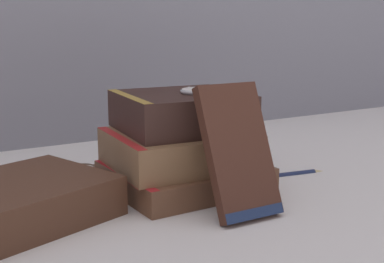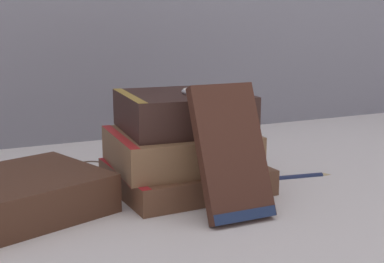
{
  "view_description": "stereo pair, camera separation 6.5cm",
  "coord_description": "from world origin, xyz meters",
  "px_view_note": "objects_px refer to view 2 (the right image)",
  "views": [
    {
      "loc": [
        -0.3,
        -0.58,
        0.22
      ],
      "look_at": [
        0.05,
        0.01,
        0.08
      ],
      "focal_mm": 50.0,
      "sensor_mm": 36.0,
      "label": 1
    },
    {
      "loc": [
        -0.24,
        -0.61,
        0.22
      ],
      "look_at": [
        0.05,
        0.01,
        0.08
      ],
      "focal_mm": 50.0,
      "sensor_mm": 36.0,
      "label": 2
    }
  ],
  "objects_px": {
    "book_flat_bottom": "(182,177)",
    "book_flat_top": "(179,112)",
    "book_side_left": "(8,198)",
    "book_leaning_front": "(232,156)",
    "fountain_pen": "(289,175)",
    "book_flat_middle": "(176,149)",
    "pocket_watch": "(200,91)",
    "reading_glasses": "(106,161)"
  },
  "relations": [
    {
      "from": "book_flat_middle",
      "to": "book_leaning_front",
      "type": "height_order",
      "value": "book_leaning_front"
    },
    {
      "from": "book_leaning_front",
      "to": "reading_glasses",
      "type": "distance_m",
      "value": 0.31
    },
    {
      "from": "book_flat_middle",
      "to": "pocket_watch",
      "type": "xyz_separation_m",
      "value": [
        0.03,
        -0.0,
        0.08
      ]
    },
    {
      "from": "book_flat_bottom",
      "to": "reading_glasses",
      "type": "distance_m",
      "value": 0.19
    },
    {
      "from": "reading_glasses",
      "to": "fountain_pen",
      "type": "height_order",
      "value": "fountain_pen"
    },
    {
      "from": "book_flat_top",
      "to": "pocket_watch",
      "type": "relative_size",
      "value": 3.29
    },
    {
      "from": "reading_glasses",
      "to": "book_flat_middle",
      "type": "bearing_deg",
      "value": -88.73
    },
    {
      "from": "book_flat_bottom",
      "to": "book_side_left",
      "type": "bearing_deg",
      "value": -178.43
    },
    {
      "from": "book_flat_middle",
      "to": "fountain_pen",
      "type": "relative_size",
      "value": 1.35
    },
    {
      "from": "book_side_left",
      "to": "pocket_watch",
      "type": "relative_size",
      "value": 4.54
    },
    {
      "from": "book_leaning_front",
      "to": "book_flat_bottom",
      "type": "bearing_deg",
      "value": 95.02
    },
    {
      "from": "fountain_pen",
      "to": "reading_glasses",
      "type": "bearing_deg",
      "value": 146.51
    },
    {
      "from": "book_flat_top",
      "to": "reading_glasses",
      "type": "relative_size",
      "value": 1.51
    },
    {
      "from": "book_leaning_front",
      "to": "reading_glasses",
      "type": "relative_size",
      "value": 1.34
    },
    {
      "from": "book_flat_bottom",
      "to": "book_leaning_front",
      "type": "height_order",
      "value": "book_leaning_front"
    },
    {
      "from": "book_flat_middle",
      "to": "book_flat_bottom",
      "type": "bearing_deg",
      "value": -7.31
    },
    {
      "from": "book_side_left",
      "to": "book_leaning_front",
      "type": "distance_m",
      "value": 0.26
    },
    {
      "from": "book_flat_middle",
      "to": "book_leaning_front",
      "type": "xyz_separation_m",
      "value": [
        0.02,
        -0.12,
        0.02
      ]
    },
    {
      "from": "book_flat_middle",
      "to": "reading_glasses",
      "type": "height_order",
      "value": "book_flat_middle"
    },
    {
      "from": "book_side_left",
      "to": "book_flat_middle",
      "type": "bearing_deg",
      "value": -15.17
    },
    {
      "from": "book_side_left",
      "to": "book_leaning_front",
      "type": "relative_size",
      "value": 1.56
    },
    {
      "from": "book_flat_bottom",
      "to": "pocket_watch",
      "type": "bearing_deg",
      "value": -3.81
    },
    {
      "from": "reading_glasses",
      "to": "fountain_pen",
      "type": "bearing_deg",
      "value": -56.9
    },
    {
      "from": "book_flat_bottom",
      "to": "fountain_pen",
      "type": "xyz_separation_m",
      "value": [
        0.16,
        -0.02,
        -0.01
      ]
    },
    {
      "from": "book_leaning_front",
      "to": "fountain_pen",
      "type": "xyz_separation_m",
      "value": [
        0.15,
        0.1,
        -0.07
      ]
    },
    {
      "from": "book_leaning_front",
      "to": "fountain_pen",
      "type": "relative_size",
      "value": 1.1
    },
    {
      "from": "pocket_watch",
      "to": "fountain_pen",
      "type": "xyz_separation_m",
      "value": [
        0.13,
        -0.02,
        -0.13
      ]
    },
    {
      "from": "book_flat_bottom",
      "to": "book_side_left",
      "type": "xyz_separation_m",
      "value": [
        -0.23,
        -0.01,
        0.01
      ]
    },
    {
      "from": "book_flat_bottom",
      "to": "fountain_pen",
      "type": "height_order",
      "value": "book_flat_bottom"
    },
    {
      "from": "book_flat_bottom",
      "to": "book_flat_top",
      "type": "bearing_deg",
      "value": 78.4
    },
    {
      "from": "book_side_left",
      "to": "pocket_watch",
      "type": "bearing_deg",
      "value": -16.2
    },
    {
      "from": "book_flat_middle",
      "to": "book_flat_top",
      "type": "bearing_deg",
      "value": 53.55
    },
    {
      "from": "book_flat_bottom",
      "to": "pocket_watch",
      "type": "height_order",
      "value": "pocket_watch"
    },
    {
      "from": "book_flat_top",
      "to": "pocket_watch",
      "type": "xyz_separation_m",
      "value": [
        0.02,
        -0.01,
        0.03
      ]
    },
    {
      "from": "pocket_watch",
      "to": "reading_glasses",
      "type": "bearing_deg",
      "value": 114.77
    },
    {
      "from": "book_flat_bottom",
      "to": "book_leaning_front",
      "type": "bearing_deg",
      "value": -86.67
    },
    {
      "from": "book_flat_bottom",
      "to": "fountain_pen",
      "type": "bearing_deg",
      "value": -10.04
    },
    {
      "from": "book_flat_top",
      "to": "reading_glasses",
      "type": "bearing_deg",
      "value": 114.71
    },
    {
      "from": "pocket_watch",
      "to": "reading_glasses",
      "type": "relative_size",
      "value": 0.46
    },
    {
      "from": "book_flat_middle",
      "to": "fountain_pen",
      "type": "xyz_separation_m",
      "value": [
        0.17,
        -0.02,
        -0.05
      ]
    },
    {
      "from": "book_side_left",
      "to": "reading_glasses",
      "type": "bearing_deg",
      "value": 28.97
    },
    {
      "from": "book_flat_top",
      "to": "book_side_left",
      "type": "distance_m",
      "value": 0.24
    }
  ]
}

